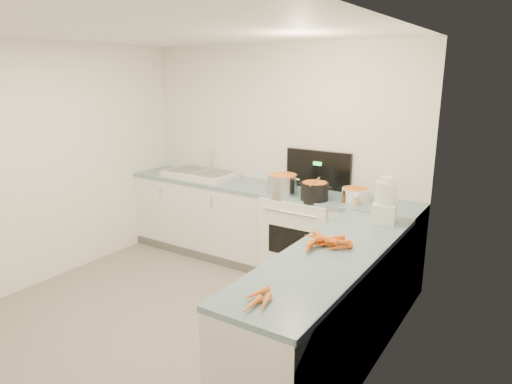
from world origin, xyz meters
The scene contains 19 objects.
floor centered at (0.00, 0.00, 0.00)m, with size 3.50×4.00×0.00m, color gray, non-canonical shape.
ceiling centered at (0.00, 0.00, 2.50)m, with size 3.50×4.00×0.00m, color white, non-canonical shape.
wall_back centered at (0.00, 2.00, 1.25)m, with size 3.50×2.50×0.00m, color white, non-canonical shape.
wall_left centered at (-1.75, 0.00, 1.25)m, with size 4.00×2.50×0.00m, color white, non-canonical shape.
wall_right centered at (1.75, 0.00, 1.25)m, with size 4.00×2.50×0.00m, color white, non-canonical shape.
counter_back centered at (0.00, 1.70, 0.47)m, with size 3.50×0.62×0.94m.
counter_right centered at (1.45, 0.30, 0.47)m, with size 0.62×2.20×0.94m.
stove centered at (0.55, 1.69, 0.47)m, with size 0.76×0.65×1.36m.
sink centered at (-0.90, 1.70, 0.98)m, with size 0.86×0.52×0.31m.
steel_pot centered at (0.36, 1.52, 1.04)m, with size 0.32×0.32×0.23m, color silver.
black_pot centered at (0.73, 1.52, 1.02)m, with size 0.28×0.28×0.20m, color black.
wooden_spoon centered at (0.73, 1.52, 1.13)m, with size 0.02×0.02×0.38m, color #AD7A47.
mixing_bowl centered at (1.10, 1.70, 1.00)m, with size 0.28×0.28×0.13m, color white.
extract_bottle centered at (1.02, 1.57, 0.99)m, with size 0.04×0.04×0.10m, color #593319.
spice_jar centered at (1.15, 1.55, 0.98)m, with size 0.05×0.05×0.08m, color #E5B266.
food_processor centered at (1.54, 1.20, 1.11)m, with size 0.23×0.27×0.40m.
carrot_pile centered at (1.36, 0.41, 0.98)m, with size 0.38×0.45×0.08m.
peeled_carrots centered at (1.41, -0.59, 0.96)m, with size 0.18×0.30×0.04m.
peelings centered at (-1.09, 1.71, 1.02)m, with size 0.24×0.24×0.01m.
Camera 1 is at (2.64, -2.52, 2.18)m, focal length 32.00 mm.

